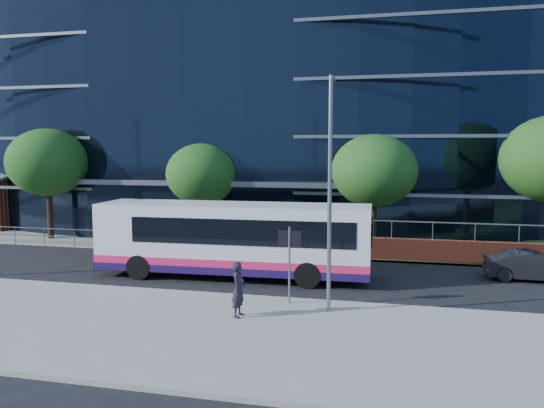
% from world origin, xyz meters
% --- Properties ---
extents(ground, '(200.00, 200.00, 0.00)m').
position_xyz_m(ground, '(0.00, 0.00, 0.00)').
color(ground, black).
rests_on(ground, ground).
extents(pavement_near, '(80.00, 8.00, 0.15)m').
position_xyz_m(pavement_near, '(0.00, -5.00, 0.07)').
color(pavement_near, gray).
rests_on(pavement_near, ground).
extents(kerb, '(80.00, 0.25, 0.16)m').
position_xyz_m(kerb, '(0.00, -1.00, 0.08)').
color(kerb, gray).
rests_on(kerb, ground).
extents(yellow_line_outer, '(80.00, 0.08, 0.01)m').
position_xyz_m(yellow_line_outer, '(0.00, -0.80, 0.01)').
color(yellow_line_outer, gold).
rests_on(yellow_line_outer, ground).
extents(yellow_line_inner, '(80.00, 0.08, 0.01)m').
position_xyz_m(yellow_line_inner, '(0.00, -0.65, 0.01)').
color(yellow_line_inner, gold).
rests_on(yellow_line_inner, ground).
extents(far_forecourt, '(50.00, 8.00, 0.10)m').
position_xyz_m(far_forecourt, '(-6.00, 11.00, 0.05)').
color(far_forecourt, gray).
rests_on(far_forecourt, ground).
extents(glass_office, '(44.00, 23.10, 16.00)m').
position_xyz_m(glass_office, '(-4.00, 20.85, 8.00)').
color(glass_office, black).
rests_on(glass_office, ground).
extents(guard_railings, '(24.00, 0.05, 1.10)m').
position_xyz_m(guard_railings, '(-8.00, 7.00, 0.82)').
color(guard_railings, slate).
rests_on(guard_railings, ground).
extents(street_sign, '(0.85, 0.09, 2.80)m').
position_xyz_m(street_sign, '(4.50, -1.59, 2.15)').
color(street_sign, slate).
rests_on(street_sign, pavement_near).
extents(tree_far_a, '(4.95, 4.95, 6.98)m').
position_xyz_m(tree_far_a, '(-13.00, 9.00, 4.86)').
color(tree_far_a, black).
rests_on(tree_far_a, ground).
extents(tree_far_b, '(4.29, 4.29, 6.05)m').
position_xyz_m(tree_far_b, '(-3.00, 9.50, 4.21)').
color(tree_far_b, black).
rests_on(tree_far_b, ground).
extents(tree_far_c, '(4.62, 4.62, 6.51)m').
position_xyz_m(tree_far_c, '(7.00, 9.00, 4.54)').
color(tree_far_c, black).
rests_on(tree_far_c, ground).
extents(streetlight_east, '(0.15, 0.77, 8.00)m').
position_xyz_m(streetlight_east, '(6.00, -2.17, 4.44)').
color(streetlight_east, slate).
rests_on(streetlight_east, pavement_near).
extents(city_bus, '(12.25, 3.19, 3.29)m').
position_xyz_m(city_bus, '(1.27, 2.30, 1.75)').
color(city_bus, silver).
rests_on(city_bus, ground).
extents(parked_car, '(3.97, 1.46, 1.30)m').
position_xyz_m(parked_car, '(14.03, 4.63, 0.65)').
color(parked_car, black).
rests_on(parked_car, ground).
extents(pedestrian, '(0.48, 0.70, 1.85)m').
position_xyz_m(pedestrian, '(3.16, -3.47, 1.08)').
color(pedestrian, black).
rests_on(pedestrian, pavement_near).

